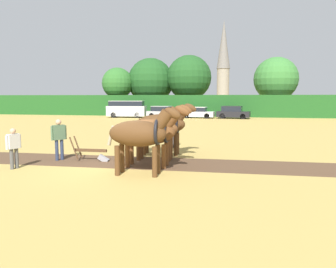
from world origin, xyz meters
TOP-DOWN VIEW (x-y plane):
  - ground_plane at (0.00, 0.00)m, footprint 240.00×240.00m
  - plowed_furrow_strip at (-2.67, 1.04)m, footprint 24.49×3.26m
  - hedgerow at (0.00, 33.81)m, footprint 69.71×1.64m
  - tree_far_left at (-13.71, 36.76)m, footprint 4.79×4.79m
  - tree_left at (-9.05, 39.19)m, footprint 7.22×7.22m
  - tree_center_left at (-2.87, 38.95)m, footprint 6.86×6.86m
  - tree_center at (9.96, 39.16)m, footprint 6.41×6.41m
  - church_spire at (0.97, 71.83)m, footprint 3.30×3.30m
  - draft_horse_lead_left at (1.16, -0.89)m, footprint 2.68×1.01m
  - draft_horse_lead_right at (1.13, 0.47)m, footprint 2.90×1.09m
  - draft_horse_trail_left at (1.10, 1.82)m, footprint 2.76×0.94m
  - draft_horse_trail_right at (1.05, 3.18)m, footprint 2.95×1.04m
  - plow at (-1.52, 1.07)m, footprint 1.68×0.47m
  - farmer_at_plow at (-3.01, 0.94)m, footprint 0.46×0.59m
  - farmer_beside_team at (1.16, 5.35)m, footprint 0.29×0.63m
  - farmer_onlooker_left at (-3.79, -0.96)m, footprint 0.33×0.61m
  - parked_van at (-9.77, 29.46)m, footprint 5.20×2.31m
  - parked_car_left at (-4.95, 29.57)m, footprint 4.24×2.37m
  - parked_car_center_left at (-0.50, 30.28)m, footprint 4.35×2.18m
  - parked_car_center at (3.97, 30.20)m, footprint 4.27×2.34m

SIDE VIEW (x-z plane):
  - ground_plane at x=0.00m, z-range 0.00..0.00m
  - plowed_furrow_strip at x=-2.67m, z-range 0.00..0.01m
  - plow at x=-1.52m, z-range -0.24..0.88m
  - parked_car_center_left at x=-0.50m, z-range -0.02..1.40m
  - parked_car_left at x=-4.95m, z-range -0.03..1.49m
  - parked_car_center at x=3.97m, z-range -0.03..1.53m
  - farmer_onlooker_left at x=-3.79m, z-range 0.11..1.65m
  - farmer_beside_team at x=1.16m, z-range 0.11..1.67m
  - farmer_at_plow at x=-3.01m, z-range 0.15..1.91m
  - parked_van at x=-9.77m, z-range 0.03..2.22m
  - draft_horse_trail_left at x=1.10m, z-range 0.12..2.58m
  - draft_horse_lead_right at x=1.13m, z-range 0.14..2.60m
  - draft_horse_lead_left at x=1.16m, z-range 0.22..2.65m
  - draft_horse_trail_right at x=1.05m, z-range 0.20..2.68m
  - hedgerow at x=0.00m, z-range 0.00..2.97m
  - tree_far_left at x=-13.71m, z-range 1.19..8.39m
  - tree_left at x=-9.05m, z-range 0.78..9.58m
  - tree_center at x=9.96m, z-range 1.04..9.55m
  - tree_center_left at x=-2.87m, z-range 1.10..10.19m
  - church_spire at x=0.97m, z-range 0.50..21.90m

